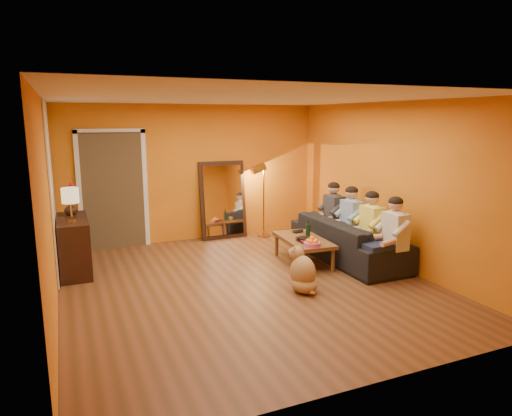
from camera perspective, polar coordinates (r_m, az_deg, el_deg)
name	(u,v)px	position (r m, az deg, el deg)	size (l,w,h in m)	color
room_shell	(237,191)	(6.62, -2.34, 2.11)	(5.00, 5.50, 2.60)	brown
white_accent	(52,188)	(7.57, -24.18, 2.28)	(0.02, 1.90, 2.58)	white
doorway_recess	(113,190)	(8.71, -17.50, 2.13)	(1.06, 0.30, 2.10)	#3F2D19
door_jamb_left	(79,193)	(8.56, -21.21, 1.73)	(0.08, 0.06, 2.20)	white
door_jamb_right	(145,189)	(8.67, -13.67, 2.29)	(0.08, 0.06, 2.20)	white
door_header	(110,131)	(8.50, -17.84, 9.15)	(1.22, 0.06, 0.08)	white
mirror_frame	(223,200)	(8.99, -4.17, 1.02)	(0.92, 0.06, 1.52)	black
mirror_glass	(223,200)	(8.96, -4.09, 0.98)	(0.78, 0.02, 1.36)	white
sideboard	(74,245)	(7.54, -21.81, -4.37)	(0.44, 1.18, 0.85)	black
table_lamp	(71,205)	(7.10, -22.13, 0.32)	(0.24, 0.24, 0.51)	beige
sofa	(348,239)	(7.81, 11.40, -3.88)	(0.92, 2.36, 0.69)	black
coffee_table	(303,251)	(7.53, 5.92, -5.32)	(0.62, 1.22, 0.42)	brown
floor_lamp	(264,202)	(9.02, 0.97, 0.82)	(0.30, 0.24, 1.44)	gold
dog	(303,269)	(6.31, 5.88, -7.56)	(0.35, 0.54, 0.64)	#A5754A
person_far_left	(395,237)	(7.05, 16.95, -3.54)	(0.70, 0.44, 1.22)	beige
person_mid_left	(372,229)	(7.47, 14.25, -2.59)	(0.70, 0.44, 1.22)	#EBDD4E
person_mid_right	(351,222)	(7.90, 11.84, -1.74)	(0.70, 0.44, 1.22)	#7C9BC0
person_far_right	(334,216)	(8.34, 9.69, -0.97)	(0.70, 0.44, 1.22)	#2F2E33
fruit_bowl	(312,241)	(7.03, 7.03, -4.10)	(0.26, 0.26, 0.16)	#CC4882
wine_bottle	(308,229)	(7.42, 6.50, -2.67)	(0.07, 0.07, 0.31)	black
tumbler	(306,233)	(7.62, 6.31, -3.10)	(0.11, 0.11, 0.10)	#B27F3F
laptop	(303,232)	(7.85, 5.86, -2.95)	(0.33, 0.22, 0.03)	black
book_lower	(300,242)	(7.22, 5.47, -4.21)	(0.20, 0.27, 0.03)	black
book_mid	(300,240)	(7.23, 5.51, -4.01)	(0.19, 0.26, 0.02)	maroon
book_upper	(300,239)	(7.20, 5.52, -3.90)	(0.17, 0.22, 0.02)	black
vase	(71,209)	(7.67, -22.15, -0.09)	(0.20, 0.20, 0.21)	black
flowers	(69,192)	(7.63, -22.30, 1.92)	(0.17, 0.17, 0.51)	maroon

